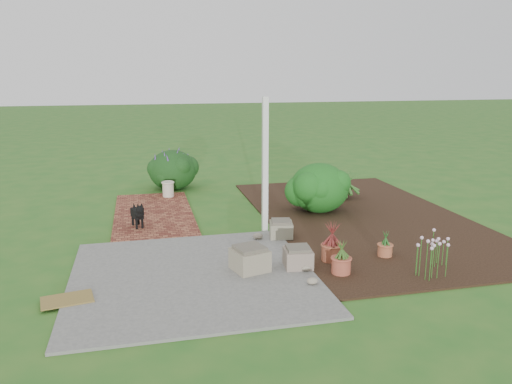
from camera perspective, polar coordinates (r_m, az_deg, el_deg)
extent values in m
plane|color=#276620|center=(9.26, -0.64, -4.85)|extent=(80.00, 80.00, 0.00)
cube|color=#61615F|center=(7.45, -7.19, -9.49)|extent=(3.50, 3.50, 0.04)
cube|color=maroon|center=(10.73, -11.62, -2.44)|extent=(1.60, 3.50, 0.04)
cube|color=black|center=(10.50, 12.19, -2.84)|extent=(4.00, 7.00, 0.03)
cube|color=white|center=(9.11, 1.05, 2.97)|extent=(0.10, 0.10, 2.50)
cube|color=#766B59|center=(7.49, -0.72, -7.75)|extent=(0.59, 0.59, 0.32)
cube|color=#79695B|center=(7.65, 4.81, -7.53)|extent=(0.45, 0.45, 0.27)
cube|color=#736F59|center=(8.97, 2.89, -4.31)|extent=(0.47, 0.47, 0.27)
cube|color=brown|center=(7.05, -20.78, -11.41)|extent=(0.71, 0.53, 0.02)
cube|color=black|center=(9.76, -13.44, -2.40)|extent=(0.25, 0.39, 0.16)
cylinder|color=black|center=(9.67, -13.49, -3.61)|extent=(0.04, 0.04, 0.18)
cylinder|color=black|center=(9.70, -12.86, -3.52)|extent=(0.04, 0.04, 0.18)
cylinder|color=black|center=(9.92, -13.90, -3.21)|extent=(0.04, 0.04, 0.18)
cylinder|color=black|center=(9.94, -13.28, -3.13)|extent=(0.04, 0.04, 0.18)
sphere|color=black|center=(9.52, -13.12, -1.97)|extent=(0.15, 0.15, 0.15)
cone|color=black|center=(9.91, -13.77, -1.52)|extent=(0.09, 0.12, 0.14)
cylinder|color=beige|center=(12.02, -10.01, 0.32)|extent=(0.31, 0.31, 0.35)
ellipsoid|color=#0E360F|center=(10.67, 7.25, 0.64)|extent=(1.58, 1.58, 1.06)
cylinder|color=#994E33|center=(7.99, 8.64, -6.83)|extent=(0.33, 0.33, 0.26)
cylinder|color=#A95B39|center=(8.36, 14.53, -6.43)|extent=(0.30, 0.30, 0.19)
cylinder|color=#A54D38|center=(7.53, 9.70, -8.26)|extent=(0.32, 0.32, 0.24)
ellipsoid|color=black|center=(12.94, -9.52, 2.62)|extent=(1.49, 1.49, 1.03)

